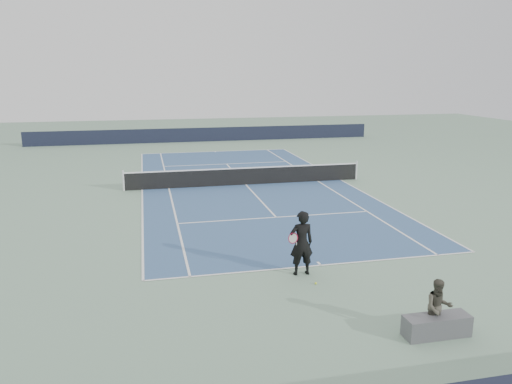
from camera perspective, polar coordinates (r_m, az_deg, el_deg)
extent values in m
plane|color=gray|center=(27.01, -1.18, 0.82)|extent=(80.00, 80.00, 0.00)
cube|color=#35547E|center=(27.01, -1.18, 0.84)|extent=(10.97, 23.77, 0.01)
cylinder|color=silver|center=(26.41, -14.92, 1.26)|extent=(0.10, 0.10, 1.07)
cylinder|color=silver|center=(28.83, 11.39, 2.46)|extent=(0.10, 0.10, 1.07)
cube|color=black|center=(26.91, -1.18, 1.78)|extent=(12.80, 0.03, 0.90)
cube|color=white|center=(26.82, -1.19, 2.76)|extent=(12.80, 0.04, 0.06)
cube|color=black|center=(44.34, -5.83, 6.55)|extent=(30.00, 0.25, 1.20)
imported|color=black|center=(14.98, 5.22, -5.82)|extent=(0.76, 0.55, 1.98)
torus|color=maroon|center=(14.80, 4.26, -5.29)|extent=(0.34, 0.18, 0.36)
cylinder|color=white|center=(14.80, 4.26, -5.29)|extent=(0.29, 0.14, 0.32)
cylinder|color=white|center=(14.94, 4.65, -6.16)|extent=(0.08, 0.13, 0.27)
sphere|color=#CDDE2D|center=(14.68, 6.85, -10.31)|extent=(0.07, 0.07, 0.07)
cube|color=#505055|center=(12.62, 19.94, -14.18)|extent=(1.63, 0.85, 0.50)
imported|color=#454237|center=(12.41, 20.11, -12.26)|extent=(0.75, 0.65, 1.33)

